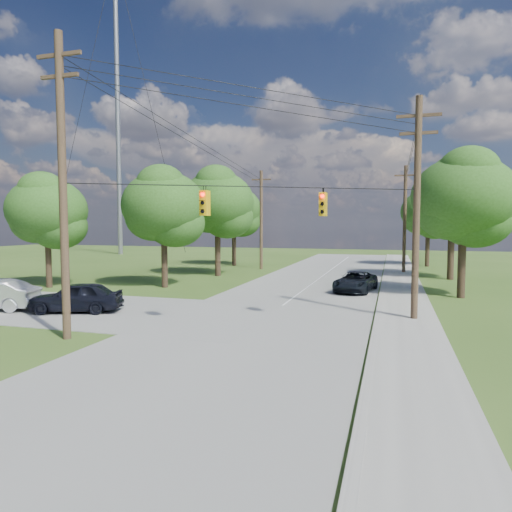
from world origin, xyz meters
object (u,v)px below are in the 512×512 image
(pole_north_w, at_px, (261,219))
(pole_north_e, at_px, (405,218))
(pole_sw, at_px, (63,182))
(pole_ne, at_px, (417,205))
(car_cross_dark, at_px, (76,297))
(car_main_north, at_px, (355,282))

(pole_north_w, bearing_deg, pole_north_e, 0.00)
(pole_north_e, bearing_deg, pole_sw, -114.52)
(pole_sw, height_order, pole_ne, pole_sw)
(pole_sw, bearing_deg, pole_ne, 29.38)
(pole_ne, relative_size, pole_north_w, 1.05)
(pole_north_e, height_order, car_cross_dark, pole_north_e)
(car_cross_dark, relative_size, car_main_north, 0.96)
(pole_north_e, bearing_deg, pole_north_w, 180.00)
(pole_north_e, height_order, pole_north_w, same)
(pole_north_w, distance_m, car_main_north, 17.57)
(car_main_north, bearing_deg, pole_ne, -59.43)
(pole_ne, xyz_separation_m, car_main_north, (-3.40, 8.63, -4.77))
(pole_north_e, relative_size, car_main_north, 2.07)
(pole_sw, distance_m, pole_north_e, 32.55)
(pole_sw, relative_size, pole_north_e, 1.20)
(pole_north_w, xyz_separation_m, car_cross_dark, (-2.83, -24.91, -4.31))
(pole_ne, distance_m, car_cross_dark, 17.60)
(pole_sw, relative_size, car_main_north, 2.48)
(pole_north_e, xyz_separation_m, car_cross_dark, (-16.73, -24.91, -4.31))
(pole_north_w, height_order, car_cross_dark, pole_north_w)
(pole_sw, height_order, car_cross_dark, pole_sw)
(pole_north_e, distance_m, car_main_north, 14.49)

